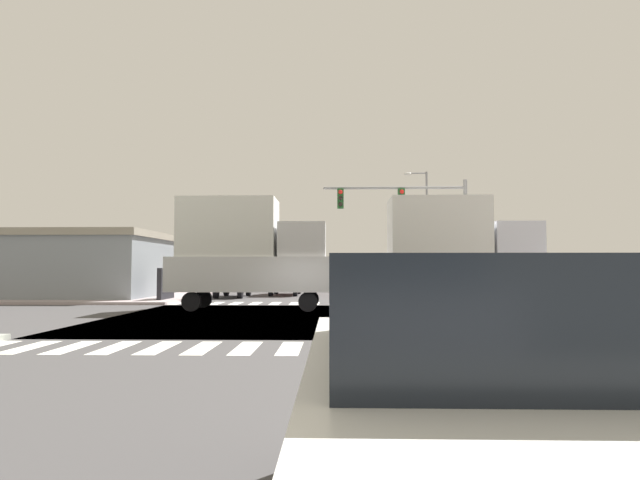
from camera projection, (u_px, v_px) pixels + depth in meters
name	position (u px, v px, depth m)	size (l,w,h in m)	color
ground	(300.00, 318.00, 18.96)	(90.00, 90.00, 0.05)	#424041
sidewalk_corner_ne	(532.00, 297.00, 30.60)	(12.00, 12.00, 0.14)	#A09B91
sidewalk_corner_nw	(99.00, 297.00, 31.29)	(12.00, 12.00, 0.14)	#A69697
crosswalk_near	(268.00, 348.00, 11.68)	(13.50, 2.00, 0.01)	white
crosswalk_far	(305.00, 303.00, 26.26)	(13.50, 2.00, 0.01)	white
traffic_signal_mast	(409.00, 211.00, 26.25)	(7.32, 0.55, 6.30)	gray
street_lamp	(424.00, 221.00, 38.64)	(1.78, 0.32, 9.02)	gray
bank_building	(35.00, 265.00, 32.07)	(17.76, 10.15, 3.94)	gray
sedan_nearside_1	(470.00, 395.00, 2.88)	(1.80, 4.30, 1.88)	black
suv_crossing_2	(285.00, 274.00, 34.55)	(1.96, 4.60, 2.34)	black
sedan_leading_2	(233.00, 279.00, 31.98)	(1.80, 4.30, 1.88)	black
box_truck_trailing_1	(458.00, 251.00, 22.42)	(7.20, 2.40, 4.85)	black
box_truck_middle_2	(248.00, 251.00, 22.66)	(7.20, 2.40, 4.85)	black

